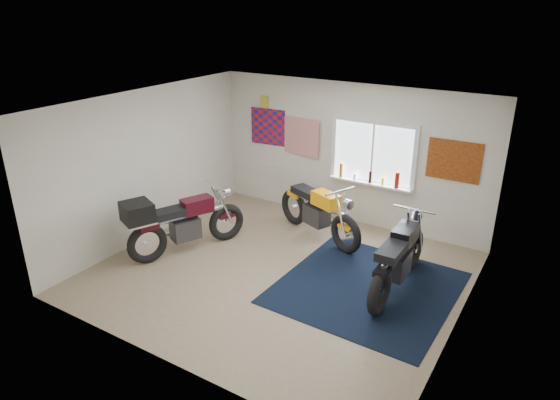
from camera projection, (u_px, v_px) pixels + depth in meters
The scene contains 10 objects.
ground at pixel (279, 273), 8.03m from camera, with size 5.50×5.50×0.00m, color #9E896B.
room_shell at pixel (279, 177), 7.41m from camera, with size 5.50×5.50×5.50m.
navy_rug at pixel (367, 287), 7.62m from camera, with size 2.50×2.60×0.01m, color black.
window_assembly at pixel (373, 158), 9.21m from camera, with size 1.66×0.17×1.26m.
oil_bottles at pixel (374, 177), 9.25m from camera, with size 1.19×0.09×0.30m.
flag_display at pixel (264, 102), 10.10m from camera, with size 1.60×0.10×1.17m.
triumph_poster at pixel (454, 161), 8.44m from camera, with size 0.90×0.03×0.70m, color #A54C14.
yellow_triumph at pixel (318, 213), 9.08m from camera, with size 2.06×0.99×1.09m.
black_chrome_bike at pixel (398, 260), 7.43m from camera, with size 0.67×2.19×1.12m.
maroon_tourer at pixel (178, 223), 8.45m from camera, with size 1.17×2.11×1.11m.
Camera 1 is at (3.70, -5.93, 4.12)m, focal length 32.00 mm.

